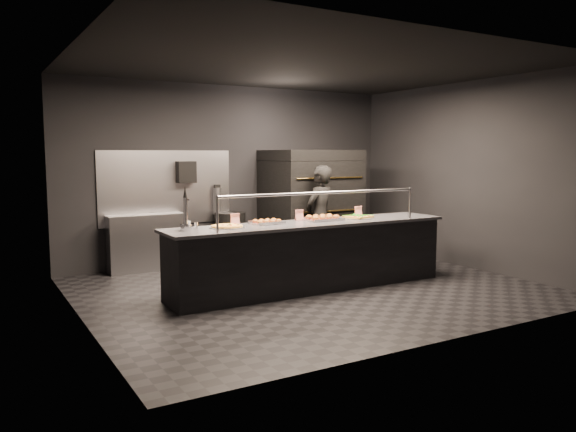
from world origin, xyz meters
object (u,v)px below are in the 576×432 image
Objects in this scene: fire_extinguisher at (217,201)px; slider_tray_a at (267,222)px; slider_tray_b at (323,218)px; trash_bin at (230,238)px; service_counter at (311,255)px; square_pizza at (358,217)px; beer_tap at (186,218)px; prep_shelf at (147,243)px; pizza_oven at (310,204)px; towel_dispenser at (186,172)px; round_pizza at (227,226)px; worker at (319,217)px.

slider_tray_a is at bearing -96.35° from fire_extinguisher.
slider_tray_b is 2.22m from trash_bin.
service_counter is at bearing -84.85° from trash_bin.
service_counter reaches higher than slider_tray_b.
service_counter reaches higher than square_pizza.
beer_tap is at bearing -121.12° from fire_extinguisher.
service_counter is 3.42× the size of prep_shelf.
beer_tap is at bearing -178.79° from slider_tray_b.
pizza_oven reaches higher than prep_shelf.
square_pizza is (1.20, -2.33, -0.12)m from fire_extinguisher.
pizza_oven is at bearing -17.89° from fire_extinguisher.
towel_dispenser is 0.73× the size of slider_tray_a.
trash_bin is (1.40, -0.10, -0.02)m from prep_shelf.
round_pizza is at bearing -172.74° from slider_tray_a.
trash_bin is at bearing -69.82° from worker.
beer_tap is 0.33× the size of worker.
slider_tray_a is 2.17m from trash_bin.
square_pizza is (-0.35, -1.83, -0.03)m from pizza_oven.
slider_tray_b is at bearing -62.99° from towel_dispenser.
service_counter is 0.98m from square_pizza.
pizza_oven is 5.46× the size of towel_dispenser.
slider_tray_a reaches higher than prep_shelf.
square_pizza reaches higher than prep_shelf.
prep_shelf is 3.43× the size of towel_dispenser.
beer_tap is at bearing -179.65° from round_pizza.
beer_tap is 0.63× the size of trash_bin.
worker is at bearing 26.31° from round_pizza.
trash_bin is (-1.40, 0.32, -0.53)m from pizza_oven.
square_pizza reaches higher than trash_bin.
worker reaches higher than service_counter.
towel_dispenser is (0.70, 0.07, 1.10)m from prep_shelf.
fire_extinguisher is at bearing 98.30° from service_counter.
slider_tray_b is (-0.94, -1.79, -0.02)m from pizza_oven.
towel_dispenser reaches higher than trash_bin.
prep_shelf is 1.39× the size of trash_bin.
worker is (2.08, 1.03, -0.11)m from round_pizza.
service_counter is 9.26× the size of square_pizza.
round_pizza is 0.95× the size of slider_tray_a.
round_pizza is at bearing 0.35° from beer_tap.
pizza_oven is 3.48m from beer_tap.
round_pizza is at bearing -115.24° from trash_bin.
prep_shelf is 2.33m from round_pizza.
prep_shelf is 2.26× the size of slider_tray_b.
fire_extinguisher is at bearing 129.81° from trash_bin.
prep_shelf is 2.22× the size of beer_tap.
pizza_oven is at bearing -12.89° from trash_bin.
service_counter is 8.95× the size of round_pizza.
trash_bin is 0.52× the size of worker.
service_counter is at bearing -175.16° from square_pizza.
slider_tray_a is at bearing -82.38° from towel_dispenser.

